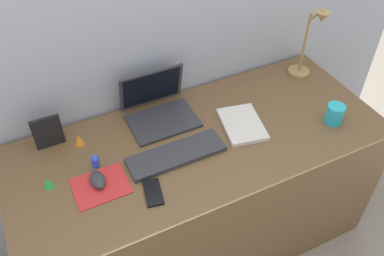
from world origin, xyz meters
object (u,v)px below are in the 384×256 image
object	(u,v)px
picture_frame	(48,132)
coffee_mug	(335,114)
toy_figurine_green	(48,182)
toy_figurine_orange	(79,140)
notebook_pad	(242,124)
keyboard	(176,154)
laptop	(158,106)
toy_figurine_blue	(95,161)
mouse	(98,180)
cell_phone	(153,192)
desk_lamp	(309,46)

from	to	relation	value
picture_frame	coffee_mug	xyz separation A→B (m)	(1.17, -0.41, -0.03)
toy_figurine_green	toy_figurine_orange	world-z (taller)	toy_figurine_orange
notebook_pad	coffee_mug	distance (m)	0.42
keyboard	laptop	bearing A→B (deg)	83.08
coffee_mug	toy_figurine_blue	bearing A→B (deg)	168.54
coffee_mug	toy_figurine_orange	size ratio (longest dim) A/B	1.87
toy_figurine_orange	mouse	bearing A→B (deg)	-88.00
picture_frame	coffee_mug	distance (m)	1.24
cell_phone	coffee_mug	size ratio (longest dim) A/B	1.40
keyboard	mouse	size ratio (longest dim) A/B	4.27
picture_frame	coffee_mug	world-z (taller)	picture_frame
picture_frame	toy_figurine_green	size ratio (longest dim) A/B	3.31
toy_figurine_blue	toy_figurine_orange	size ratio (longest dim) A/B	1.21
desk_lamp	toy_figurine_orange	size ratio (longest dim) A/B	7.96
cell_phone	coffee_mug	xyz separation A→B (m)	(0.88, 0.02, 0.04)
mouse	toy_figurine_blue	xyz separation A→B (m)	(0.02, 0.09, 0.01)
laptop	toy_figurine_green	xyz separation A→B (m)	(-0.54, -0.20, -0.03)
desk_lamp	coffee_mug	bearing A→B (deg)	-104.90
notebook_pad	keyboard	bearing A→B (deg)	-161.14
desk_lamp	toy_figurine_orange	distance (m)	1.17
laptop	coffee_mug	size ratio (longest dim) A/B	3.27
toy_figurine_green	coffee_mug	bearing A→B (deg)	-8.76
cell_phone	toy_figurine_blue	xyz separation A→B (m)	(-0.15, 0.23, 0.03)
toy_figurine_blue	toy_figurine_orange	bearing A→B (deg)	99.97
desk_lamp	picture_frame	xyz separation A→B (m)	(-1.26, 0.07, -0.11)
toy_figurine_blue	notebook_pad	bearing A→B (deg)	-4.44
laptop	coffee_mug	bearing A→B (deg)	-29.39
keyboard	toy_figurine_blue	world-z (taller)	toy_figurine_blue
toy_figurine_orange	cell_phone	bearing A→B (deg)	-64.77
laptop	coffee_mug	xyz separation A→B (m)	(0.69, -0.39, -0.01)
desk_lamp	notebook_pad	distance (m)	0.54
toy_figurine_green	picture_frame	bearing A→B (deg)	75.12
picture_frame	laptop	bearing A→B (deg)	-2.65
keyboard	picture_frame	xyz separation A→B (m)	(-0.45, 0.29, 0.06)
desk_lamp	picture_frame	distance (m)	1.27
laptop	coffee_mug	distance (m)	0.79
mouse	toy_figurine_green	distance (m)	0.19
keyboard	toy_figurine_orange	bearing A→B (deg)	144.11
toy_figurine_orange	keyboard	bearing A→B (deg)	-35.89
desk_lamp	coffee_mug	world-z (taller)	desk_lamp
toy_figurine_green	laptop	bearing A→B (deg)	20.13
mouse	picture_frame	distance (m)	0.32
toy_figurine_orange	toy_figurine_green	bearing A→B (deg)	-133.67
keyboard	desk_lamp	distance (m)	0.86
keyboard	cell_phone	world-z (taller)	keyboard
cell_phone	toy_figurine_orange	distance (m)	0.43
keyboard	notebook_pad	distance (m)	0.34
notebook_pad	toy_figurine_blue	bearing A→B (deg)	-172.56
picture_frame	toy_figurine_orange	xyz separation A→B (m)	(0.11, -0.05, -0.05)
laptop	picture_frame	distance (m)	0.48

